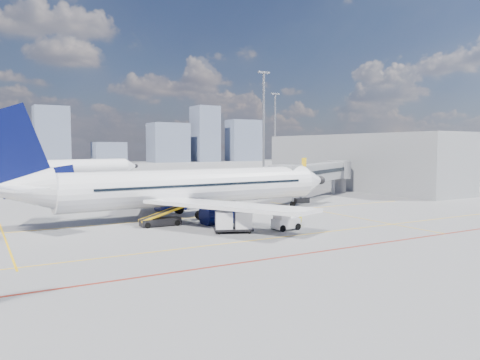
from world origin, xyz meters
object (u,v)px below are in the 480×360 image
object	(u,v)px
baggage_tug	(285,221)
ramp_worker	(300,218)
belt_loader	(162,220)
second_aircraft	(57,169)
cargo_dolly	(234,221)
main_aircraft	(183,188)

from	to	relation	value
baggage_tug	ramp_worker	size ratio (longest dim) A/B	1.64
belt_loader	baggage_tug	bearing A→B (deg)	-39.47
baggage_tug	ramp_worker	bearing A→B (deg)	19.01
second_aircraft	cargo_dolly	size ratio (longest dim) A/B	9.76
baggage_tug	cargo_dolly	world-z (taller)	cargo_dolly
baggage_tug	ramp_worker	xyz separation A→B (m)	(2.60, 1.08, -0.05)
main_aircraft	baggage_tug	world-z (taller)	main_aircraft
second_aircraft	ramp_worker	bearing A→B (deg)	-92.94
ramp_worker	main_aircraft	bearing A→B (deg)	47.65
main_aircraft	second_aircraft	xyz separation A→B (m)	(-4.66, 55.44, 0.01)
second_aircraft	belt_loader	distance (m)	59.75
second_aircraft	baggage_tug	size ratio (longest dim) A/B	14.49
main_aircraft	ramp_worker	bearing A→B (deg)	-58.29
second_aircraft	baggage_tug	xyz separation A→B (m)	(9.69, -67.55, -2.40)
main_aircraft	ramp_worker	xyz separation A→B (m)	(7.63, -11.04, -2.44)
belt_loader	ramp_worker	bearing A→B (deg)	-28.71
main_aircraft	baggage_tug	distance (m)	13.34
belt_loader	second_aircraft	bearing A→B (deg)	92.04
cargo_dolly	ramp_worker	xyz separation A→B (m)	(7.39, -0.07, -0.27)
ramp_worker	cargo_dolly	bearing A→B (deg)	102.42
cargo_dolly	second_aircraft	bearing A→B (deg)	117.45
baggage_tug	belt_loader	size ratio (longest dim) A/B	0.45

